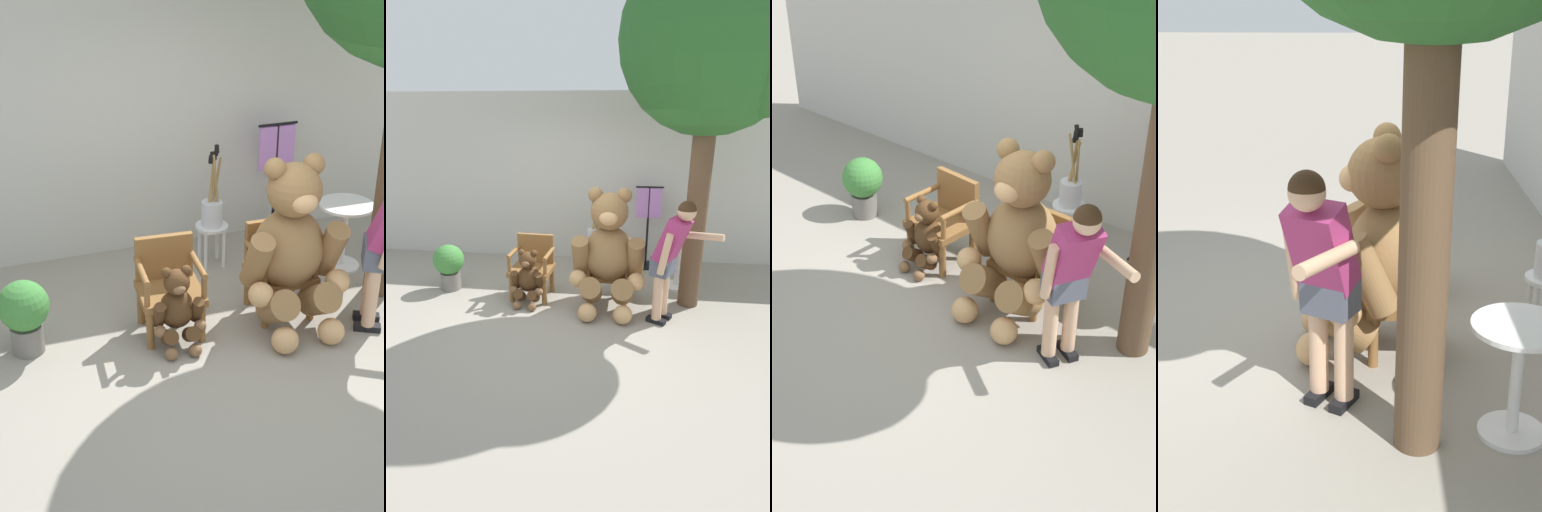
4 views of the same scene
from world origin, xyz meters
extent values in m
plane|color=gray|center=(0.00, 0.00, 0.00)|extent=(60.00, 60.00, 0.00)
cube|color=beige|center=(0.00, 2.40, 1.40)|extent=(10.00, 0.16, 2.80)
cube|color=brown|center=(-0.53, 0.61, 0.41)|extent=(0.59, 0.56, 0.07)
cylinder|color=brown|center=(-0.78, 0.41, 0.18)|extent=(0.07, 0.07, 0.37)
cylinder|color=brown|center=(-0.32, 0.38, 0.18)|extent=(0.07, 0.07, 0.37)
cylinder|color=brown|center=(-0.75, 0.83, 0.18)|extent=(0.07, 0.07, 0.37)
cylinder|color=brown|center=(-0.29, 0.80, 0.18)|extent=(0.07, 0.07, 0.37)
cube|color=brown|center=(-0.52, 0.84, 0.65)|extent=(0.52, 0.09, 0.42)
cylinder|color=brown|center=(-0.78, 0.62, 0.66)|extent=(0.09, 0.48, 0.06)
cylinder|color=brown|center=(-0.80, 0.42, 0.55)|extent=(0.05, 0.05, 0.22)
cylinder|color=brown|center=(-0.28, 0.59, 0.66)|extent=(0.09, 0.48, 0.06)
cylinder|color=brown|center=(-0.30, 0.38, 0.55)|extent=(0.05, 0.05, 0.22)
cube|color=brown|center=(0.53, 0.61, 0.41)|extent=(0.56, 0.53, 0.07)
cylinder|color=brown|center=(0.30, 0.40, 0.18)|extent=(0.07, 0.07, 0.37)
cylinder|color=brown|center=(0.76, 0.40, 0.18)|extent=(0.07, 0.07, 0.37)
cylinder|color=brown|center=(0.30, 0.82, 0.18)|extent=(0.07, 0.07, 0.37)
cylinder|color=brown|center=(0.76, 0.82, 0.18)|extent=(0.07, 0.07, 0.37)
cube|color=brown|center=(0.53, 0.84, 0.65)|extent=(0.52, 0.06, 0.42)
cylinder|color=brown|center=(0.28, 0.61, 0.66)|extent=(0.06, 0.48, 0.06)
cylinder|color=brown|center=(0.28, 0.40, 0.55)|extent=(0.05, 0.05, 0.22)
cylinder|color=brown|center=(0.78, 0.61, 0.66)|extent=(0.06, 0.48, 0.06)
cylinder|color=brown|center=(0.78, 0.40, 0.55)|extent=(0.05, 0.05, 0.22)
ellipsoid|color=olive|center=(0.53, 0.49, 0.73)|extent=(0.66, 0.56, 0.75)
sphere|color=olive|center=(0.53, 0.45, 1.31)|extent=(0.48, 0.48, 0.48)
ellipsoid|color=tan|center=(0.53, 0.25, 1.27)|extent=(0.23, 0.18, 0.18)
sphere|color=black|center=(0.53, 0.25, 1.28)|extent=(0.07, 0.07, 0.07)
sphere|color=olive|center=(0.35, 0.48, 1.51)|extent=(0.19, 0.19, 0.19)
sphere|color=olive|center=(0.71, 0.47, 1.51)|extent=(0.19, 0.19, 0.19)
cylinder|color=olive|center=(0.18, 0.37, 0.73)|extent=(0.22, 0.42, 0.57)
sphere|color=tan|center=(0.16, 0.22, 0.48)|extent=(0.22, 0.22, 0.22)
cylinder|color=olive|center=(0.88, 0.36, 0.73)|extent=(0.22, 0.42, 0.57)
sphere|color=tan|center=(0.90, 0.21, 0.48)|extent=(0.22, 0.22, 0.22)
cylinder|color=olive|center=(0.33, 0.21, 0.32)|extent=(0.28, 0.47, 0.44)
sphere|color=tan|center=(0.31, -0.01, 0.12)|extent=(0.24, 0.24, 0.24)
cylinder|color=olive|center=(0.73, 0.21, 0.32)|extent=(0.28, 0.47, 0.44)
sphere|color=tan|center=(0.75, -0.02, 0.12)|extent=(0.24, 0.24, 0.24)
ellipsoid|color=#4C3019|center=(-0.53, 0.43, 0.35)|extent=(0.33, 0.28, 0.36)
sphere|color=#4C3019|center=(-0.53, 0.41, 0.63)|extent=(0.23, 0.23, 0.23)
ellipsoid|color=brown|center=(-0.54, 0.31, 0.61)|extent=(0.11, 0.09, 0.08)
sphere|color=black|center=(-0.54, 0.31, 0.61)|extent=(0.03, 0.03, 0.03)
sphere|color=#4C3019|center=(-0.62, 0.43, 0.72)|extent=(0.09, 0.09, 0.09)
sphere|color=#4C3019|center=(-0.45, 0.42, 0.72)|extent=(0.09, 0.09, 0.09)
cylinder|color=#4C3019|center=(-0.70, 0.38, 0.35)|extent=(0.11, 0.21, 0.27)
sphere|color=brown|center=(-0.72, 0.31, 0.23)|extent=(0.11, 0.11, 0.11)
cylinder|color=#4C3019|center=(-0.37, 0.36, 0.35)|extent=(0.11, 0.21, 0.27)
sphere|color=brown|center=(-0.37, 0.28, 0.23)|extent=(0.11, 0.11, 0.11)
cylinder|color=#4C3019|center=(-0.64, 0.30, 0.15)|extent=(0.15, 0.23, 0.21)
sphere|color=brown|center=(-0.65, 0.20, 0.06)|extent=(0.11, 0.11, 0.11)
cylinder|color=#4C3019|center=(-0.45, 0.29, 0.15)|extent=(0.15, 0.23, 0.21)
sphere|color=brown|center=(-0.44, 0.18, 0.06)|extent=(0.11, 0.11, 0.11)
cube|color=black|center=(1.16, 0.05, 0.03)|extent=(0.25, 0.19, 0.06)
cylinder|color=tan|center=(1.16, 0.05, 0.47)|extent=(0.12, 0.12, 0.82)
cube|color=black|center=(1.25, 0.21, 0.03)|extent=(0.25, 0.19, 0.06)
cylinder|color=tan|center=(1.25, 0.21, 0.47)|extent=(0.12, 0.12, 0.82)
cube|color=#4C5160|center=(1.21, 0.13, 0.75)|extent=(0.33, 0.37, 0.24)
cube|color=#9E2D66|center=(1.29, 0.09, 1.07)|extent=(0.48, 0.46, 0.58)
sphere|color=tan|center=(1.41, 0.02, 1.43)|extent=(0.21, 0.21, 0.21)
sphere|color=#382314|center=(1.41, 0.02, 1.45)|extent=(0.21, 0.21, 0.21)
cylinder|color=tan|center=(1.60, 0.14, 1.12)|extent=(0.54, 0.34, 0.13)
cylinder|color=tan|center=(1.20, -0.08, 0.95)|extent=(0.19, 0.15, 0.51)
cylinder|color=silver|center=(0.25, 1.68, 0.45)|extent=(0.34, 0.34, 0.03)
cylinder|color=silver|center=(0.35, 1.78, 0.22)|extent=(0.04, 0.04, 0.43)
cylinder|color=silver|center=(0.15, 1.78, 0.22)|extent=(0.04, 0.04, 0.43)
cylinder|color=silver|center=(0.35, 1.58, 0.22)|extent=(0.04, 0.04, 0.43)
cylinder|color=silver|center=(0.15, 1.58, 0.22)|extent=(0.04, 0.04, 0.43)
cylinder|color=silver|center=(0.25, 1.68, 0.59)|extent=(0.22, 0.22, 0.26)
cylinder|color=#997A47|center=(0.28, 1.65, 0.90)|extent=(0.12, 0.11, 0.71)
cylinder|color=black|center=(0.28, 1.65, 1.29)|extent=(0.05, 0.05, 0.09)
cylinder|color=#997A47|center=(0.25, 1.69, 0.85)|extent=(0.06, 0.04, 0.63)
cylinder|color=black|center=(0.25, 1.69, 1.21)|extent=(0.05, 0.05, 0.08)
cylinder|color=#997A47|center=(0.26, 1.67, 0.86)|extent=(0.07, 0.11, 0.64)
cylinder|color=black|center=(0.26, 1.67, 1.22)|extent=(0.05, 0.05, 0.09)
cylinder|color=#997A47|center=(0.29, 1.70, 0.87)|extent=(0.07, 0.14, 0.66)
cylinder|color=black|center=(0.29, 1.70, 1.25)|extent=(0.05, 0.06, 0.09)
cylinder|color=#997A47|center=(0.23, 1.70, 0.84)|extent=(0.11, 0.10, 0.59)
cylinder|color=black|center=(0.23, 1.70, 1.17)|extent=(0.06, 0.05, 0.09)
cylinder|color=white|center=(1.53, 1.20, 0.01)|extent=(0.40, 0.40, 0.03)
cylinder|color=brown|center=(1.62, 0.64, 1.34)|extent=(0.27, 0.27, 2.67)
cylinder|color=slate|center=(-1.79, 0.72, 0.13)|extent=(0.28, 0.28, 0.26)
sphere|color=#3D7F38|center=(-1.79, 0.72, 0.46)|extent=(0.44, 0.44, 0.44)
cube|color=black|center=(1.10, 2.01, 0.01)|extent=(0.40, 0.40, 0.02)
camera|label=1|loc=(-2.08, -4.54, 3.67)|focal=50.00mm
camera|label=2|loc=(0.74, -4.44, 2.48)|focal=28.00mm
camera|label=3|loc=(3.59, -3.83, 3.94)|focal=50.00mm
camera|label=4|loc=(5.05, 0.33, 2.51)|focal=50.00mm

